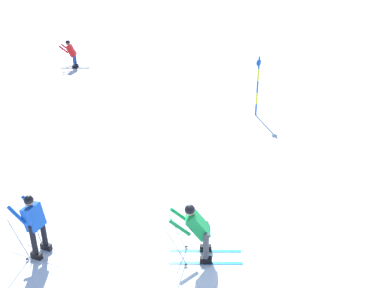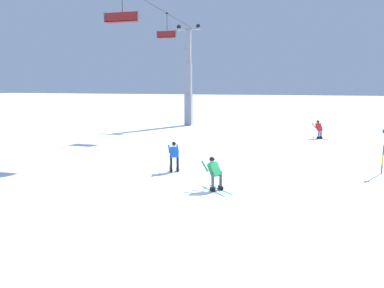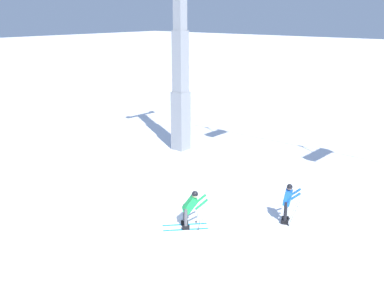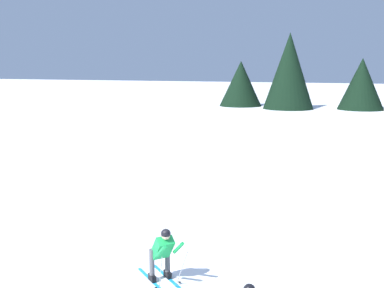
{
  "view_description": "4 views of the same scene",
  "coord_description": "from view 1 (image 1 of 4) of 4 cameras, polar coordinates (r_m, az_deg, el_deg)",
  "views": [
    {
      "loc": [
        -6.7,
        6.16,
        6.93
      ],
      "look_at": [
        -0.81,
        0.82,
        3.11
      ],
      "focal_mm": 41.39,
      "sensor_mm": 36.0,
      "label": 1
    },
    {
      "loc": [
        -15.28,
        -2.37,
        4.64
      ],
      "look_at": [
        0.07,
        1.73,
        1.87
      ],
      "focal_mm": 32.5,
      "sensor_mm": 36.0,
      "label": 2
    },
    {
      "loc": [
        9.73,
        -11.73,
        7.93
      ],
      "look_at": [
        -0.06,
        -0.11,
        3.55
      ],
      "focal_mm": 43.23,
      "sensor_mm": 36.0,
      "label": 3
    },
    {
      "loc": [
        9.7,
        4.78,
        5.4
      ],
      "look_at": [
        0.08,
        1.54,
        3.69
      ],
      "focal_mm": 44.71,
      "sensor_mm": 36.0,
      "label": 4
    }
  ],
  "objects": [
    {
      "name": "trail_marker_pole",
      "position": [
        18.3,
        8.45,
        7.57
      ],
      "size": [
        0.07,
        0.28,
        2.49
      ],
      "color": "blue",
      "rests_on": "ground_plane"
    },
    {
      "name": "skier_distant_uphill",
      "position": [
        26.01,
        -15.32,
        11.37
      ],
      "size": [
        1.45,
        1.53,
        1.68
      ],
      "color": "black",
      "rests_on": "ground_plane"
    },
    {
      "name": "skier_carving_main",
      "position": [
        10.25,
        0.71,
        -10.74
      ],
      "size": [
        1.63,
        1.68,
        1.61
      ],
      "color": "#198CCC",
      "rests_on": "ground_plane"
    },
    {
      "name": "skier_distant_downhill",
      "position": [
        10.94,
        -19.7,
        -9.39
      ],
      "size": [
        1.66,
        1.11,
        1.63
      ],
      "color": "white",
      "rests_on": "ground_plane"
    },
    {
      "name": "ground_plane",
      "position": [
        11.44,
        0.29,
        -11.61
      ],
      "size": [
        260.0,
        260.0,
        0.0
      ],
      "primitive_type": "plane",
      "color": "white"
    }
  ]
}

